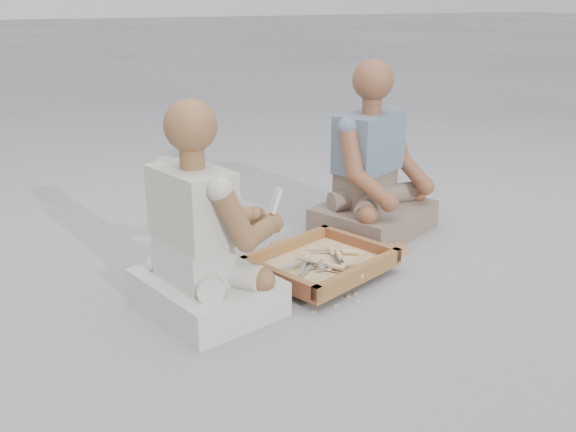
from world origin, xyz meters
name	(u,v)px	position (x,y,z in m)	size (l,w,h in m)	color
ground	(306,301)	(0.00, 0.00, 0.00)	(60.00, 60.00, 0.00)	#949599
carved_panel	(339,248)	(0.36, 0.39, 0.02)	(0.53, 0.35, 0.04)	#A0643E
tool_tray	(321,263)	(0.16, 0.18, 0.06)	(0.66, 0.60, 0.07)	brown
chisel_0	(352,265)	(0.26, 0.09, 0.07)	(0.22, 0.03, 0.02)	silver
chisel_1	(314,263)	(0.12, 0.17, 0.07)	(0.18, 0.16, 0.02)	silver
chisel_2	(346,252)	(0.30, 0.22, 0.07)	(0.20, 0.13, 0.02)	silver
chisel_3	(332,252)	(0.24, 0.24, 0.07)	(0.07, 0.22, 0.02)	silver
chisel_4	(312,260)	(0.12, 0.20, 0.07)	(0.22, 0.07, 0.02)	silver
chisel_5	(350,274)	(0.20, 0.02, 0.07)	(0.15, 0.19, 0.02)	silver
chisel_6	(344,266)	(0.22, 0.10, 0.07)	(0.22, 0.08, 0.02)	silver
chisel_7	(340,257)	(0.24, 0.17, 0.07)	(0.09, 0.21, 0.02)	silver
chisel_8	(306,259)	(0.10, 0.21, 0.08)	(0.14, 0.19, 0.02)	silver
chisel_9	(332,266)	(0.16, 0.09, 0.08)	(0.15, 0.18, 0.02)	silver
wood_chip_0	(331,248)	(0.34, 0.44, 0.00)	(0.02, 0.01, 0.00)	tan
wood_chip_1	(331,287)	(0.14, 0.06, 0.00)	(0.02, 0.01, 0.00)	tan
wood_chip_2	(386,269)	(0.45, 0.13, 0.00)	(0.02, 0.01, 0.00)	tan
wood_chip_3	(357,301)	(0.18, -0.09, 0.00)	(0.02, 0.01, 0.00)	tan
wood_chip_4	(313,312)	(-0.02, -0.10, 0.00)	(0.02, 0.01, 0.00)	tan
wood_chip_5	(305,249)	(0.23, 0.47, 0.00)	(0.02, 0.01, 0.00)	tan
wood_chip_6	(232,255)	(-0.11, 0.55, 0.00)	(0.02, 0.01, 0.00)	tan
wood_chip_7	(356,293)	(0.21, -0.02, 0.00)	(0.02, 0.01, 0.00)	tan
wood_chip_8	(391,262)	(0.51, 0.18, 0.00)	(0.02, 0.01, 0.00)	tan
wood_chip_9	(283,296)	(-0.06, 0.07, 0.00)	(0.02, 0.01, 0.00)	tan
wood_chip_10	(253,289)	(-0.15, 0.18, 0.00)	(0.02, 0.01, 0.00)	tan
wood_chip_11	(336,306)	(0.08, -0.09, 0.00)	(0.02, 0.01, 0.00)	tan
wood_chip_12	(272,270)	(-0.01, 0.32, 0.00)	(0.02, 0.01, 0.00)	tan
wood_chip_13	(348,296)	(0.17, -0.03, 0.00)	(0.02, 0.01, 0.00)	tan
craftsman	(204,242)	(-0.37, 0.10, 0.27)	(0.59, 0.60, 0.79)	beige
companion	(373,177)	(0.63, 0.56, 0.28)	(0.67, 0.62, 0.84)	#7F6C5B
mobile_phone	(275,200)	(-0.07, 0.13, 0.38)	(0.05, 0.04, 0.10)	silver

